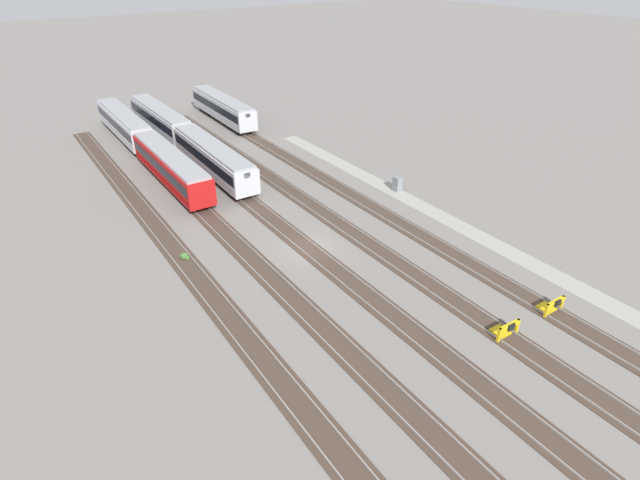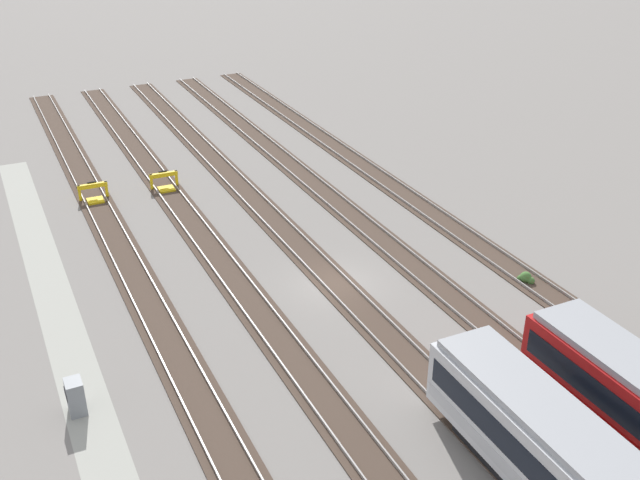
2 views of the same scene
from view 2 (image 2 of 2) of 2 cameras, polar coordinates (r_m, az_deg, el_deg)
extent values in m
plane|color=gray|center=(41.30, 1.20, -3.36)|extent=(400.00, 400.00, 0.00)
cube|color=#9E9E93|center=(38.04, -18.53, -7.88)|extent=(54.00, 2.00, 0.01)
cube|color=#47382D|center=(38.51, -12.05, -6.45)|extent=(90.00, 2.23, 0.06)
cube|color=gray|center=(38.58, -11.04, -6.09)|extent=(90.00, 0.07, 0.15)
cube|color=gray|center=(38.34, -13.11, -6.55)|extent=(90.00, 0.07, 0.15)
cube|color=#47382D|center=(39.62, -5.18, -4.86)|extent=(90.00, 2.24, 0.06)
cube|color=gray|center=(39.77, -4.22, -4.50)|extent=(90.00, 0.07, 0.15)
cube|color=gray|center=(39.36, -6.17, -4.96)|extent=(90.00, 0.07, 0.15)
cube|color=#47382D|center=(41.28, 1.20, -3.32)|extent=(90.00, 2.24, 0.06)
cube|color=gray|center=(41.52, 2.08, -2.98)|extent=(90.00, 0.07, 0.15)
cube|color=gray|center=(40.95, 0.30, -3.42)|extent=(90.00, 0.07, 0.15)
cube|color=#47382D|center=(43.44, 6.99, -1.88)|extent=(90.00, 2.23, 0.06)
cube|color=gray|center=(43.74, 7.80, -1.56)|extent=(90.00, 0.07, 0.15)
cube|color=gray|center=(43.05, 6.19, -1.96)|extent=(90.00, 0.07, 0.15)
cube|color=#47382D|center=(46.02, 12.18, -0.57)|extent=(90.00, 2.23, 0.06)
cube|color=gray|center=(46.39, 12.90, -0.28)|extent=(90.00, 0.07, 0.15)
cube|color=gray|center=(45.58, 11.47, -0.64)|extent=(90.00, 0.07, 0.15)
cube|color=#1E843D|center=(34.51, 17.21, -5.47)|extent=(0.08, 0.70, 0.56)
cube|color=black|center=(34.15, 20.35, -11.97)|extent=(3.60, 2.25, 0.70)
cube|color=#999BA0|center=(26.42, 22.13, -16.49)|extent=(17.49, 2.71, 0.30)
cube|color=#1E843D|center=(31.75, 10.54, -7.69)|extent=(0.09, 0.70, 0.56)
cube|color=black|center=(31.34, 13.72, -14.88)|extent=(3.62, 2.28, 0.70)
cube|color=gold|center=(53.72, -15.96, 3.74)|extent=(0.18, 0.18, 1.15)
cube|color=gold|center=(53.54, -17.84, 3.38)|extent=(0.18, 0.18, 1.15)
cube|color=gold|center=(53.46, -16.96, 3.98)|extent=(0.28, 2.00, 0.30)
cube|color=gold|center=(53.30, -16.73, 2.87)|extent=(1.12, 1.10, 0.18)
cube|color=black|center=(53.63, -16.99, 4.05)|extent=(0.13, 0.60, 0.44)
cube|color=gold|center=(54.46, -10.88, 4.64)|extent=(0.19, 0.19, 1.15)
cube|color=gold|center=(54.14, -12.72, 4.31)|extent=(0.19, 0.19, 1.15)
cube|color=gold|center=(54.14, -11.84, 4.89)|extent=(0.30, 2.01, 0.30)
cube|color=gold|center=(53.98, -11.62, 3.80)|extent=(1.13, 1.11, 0.18)
cube|color=black|center=(54.30, -11.88, 4.96)|extent=(0.14, 0.60, 0.44)
cube|color=gray|center=(33.60, -18.13, -11.29)|extent=(0.90, 0.70, 1.60)
cube|color=#333338|center=(33.45, -18.80, -11.09)|extent=(0.70, 0.04, 0.36)
sphere|color=#427033|center=(42.89, 15.40, -2.75)|extent=(0.64, 0.64, 0.64)
sphere|color=#427033|center=(42.82, 15.76, -3.01)|extent=(0.44, 0.44, 0.44)
sphere|color=#427033|center=(42.99, 15.01, -2.84)|extent=(0.36, 0.36, 0.36)
camera|label=1|loc=(73.09, 4.54, 28.32)|focal=28.00mm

